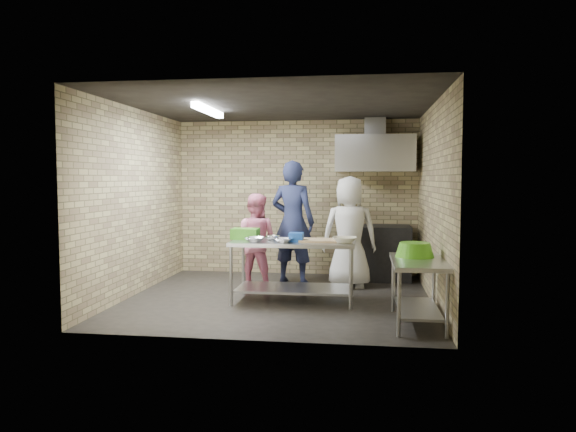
% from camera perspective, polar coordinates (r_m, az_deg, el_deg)
% --- Properties ---
extents(floor, '(4.20, 4.20, 0.00)m').
position_cam_1_polar(floor, '(7.65, -0.96, -8.72)').
color(floor, black).
rests_on(floor, ground).
extents(ceiling, '(4.20, 4.20, 0.00)m').
position_cam_1_polar(ceiling, '(7.53, -0.98, 11.75)').
color(ceiling, black).
rests_on(ceiling, ground).
extents(back_wall, '(4.20, 0.06, 2.70)m').
position_cam_1_polar(back_wall, '(9.45, 0.91, 1.97)').
color(back_wall, tan).
rests_on(back_wall, ground).
extents(front_wall, '(4.20, 0.06, 2.70)m').
position_cam_1_polar(front_wall, '(5.50, -4.20, 0.50)').
color(front_wall, tan).
rests_on(front_wall, ground).
extents(left_wall, '(0.06, 4.00, 2.70)m').
position_cam_1_polar(left_wall, '(8.07, -15.88, 1.47)').
color(left_wall, tan).
rests_on(left_wall, ground).
extents(right_wall, '(0.06, 4.00, 2.70)m').
position_cam_1_polar(right_wall, '(7.44, 15.23, 1.28)').
color(right_wall, tan).
rests_on(right_wall, ground).
extents(prep_table, '(1.67, 0.84, 0.84)m').
position_cam_1_polar(prep_table, '(7.38, 0.59, -5.87)').
color(prep_table, '#ABADB2').
rests_on(prep_table, floor).
extents(side_counter, '(0.60, 1.20, 0.75)m').
position_cam_1_polar(side_counter, '(6.44, 13.64, -7.85)').
color(side_counter, silver).
rests_on(side_counter, floor).
extents(stove, '(1.20, 0.70, 0.90)m').
position_cam_1_polar(stove, '(9.11, 9.11, -3.84)').
color(stove, black).
rests_on(stove, floor).
extents(range_hood, '(1.30, 0.60, 0.60)m').
position_cam_1_polar(range_hood, '(9.08, 9.22, 6.57)').
color(range_hood, silver).
rests_on(range_hood, back_wall).
extents(hood_duct, '(0.35, 0.30, 0.30)m').
position_cam_1_polar(hood_duct, '(9.26, 9.23, 9.31)').
color(hood_duct, '#A5A8AD').
rests_on(hood_duct, back_wall).
extents(wall_shelf, '(0.80, 0.20, 0.04)m').
position_cam_1_polar(wall_shelf, '(9.28, 11.04, 5.38)').
color(wall_shelf, '#3F2B19').
rests_on(wall_shelf, back_wall).
extents(fluorescent_fixture, '(0.10, 1.25, 0.08)m').
position_cam_1_polar(fluorescent_fixture, '(7.74, -8.46, 11.05)').
color(fluorescent_fixture, white).
rests_on(fluorescent_fixture, ceiling).
extents(green_crate, '(0.37, 0.28, 0.15)m').
position_cam_1_polar(green_crate, '(7.55, -4.57, -1.89)').
color(green_crate, '#39931B').
rests_on(green_crate, prep_table).
extents(blue_tub, '(0.19, 0.19, 0.12)m').
position_cam_1_polar(blue_tub, '(7.21, 0.88, -2.26)').
color(blue_tub, '#174BAE').
rests_on(blue_tub, prep_table).
extents(cutting_board, '(0.51, 0.39, 0.03)m').
position_cam_1_polar(cutting_board, '(7.26, 3.31, -2.59)').
color(cutting_board, tan).
rests_on(cutting_board, prep_table).
extents(mixing_bowl_a, '(0.28, 0.28, 0.06)m').
position_cam_1_polar(mixing_bowl_a, '(7.20, -3.57, -2.51)').
color(mixing_bowl_a, '#ABADB2').
rests_on(mixing_bowl_a, prep_table).
extents(mixing_bowl_b, '(0.21, 0.21, 0.06)m').
position_cam_1_polar(mixing_bowl_b, '(7.41, -1.67, -2.32)').
color(mixing_bowl_b, silver).
rests_on(mixing_bowl_b, prep_table).
extents(mixing_bowl_c, '(0.26, 0.26, 0.06)m').
position_cam_1_polar(mixing_bowl_c, '(7.12, -0.44, -2.60)').
color(mixing_bowl_c, silver).
rests_on(mixing_bowl_c, prep_table).
extents(ceramic_bowl, '(0.34, 0.34, 0.08)m').
position_cam_1_polar(ceramic_bowl, '(7.11, 6.04, -2.54)').
color(ceramic_bowl, beige).
rests_on(ceramic_bowl, prep_table).
extents(green_basin, '(0.46, 0.46, 0.17)m').
position_cam_1_polar(green_basin, '(6.61, 13.32, -3.50)').
color(green_basin, '#59C626').
rests_on(green_basin, side_counter).
extents(bottle_red, '(0.07, 0.07, 0.18)m').
position_cam_1_polar(bottle_red, '(9.27, 9.50, 6.08)').
color(bottle_red, '#B22619').
rests_on(bottle_red, wall_shelf).
extents(bottle_green, '(0.06, 0.06, 0.15)m').
position_cam_1_polar(bottle_green, '(9.29, 11.98, 5.95)').
color(bottle_green, green).
rests_on(bottle_green, wall_shelf).
extents(man_navy, '(0.81, 0.62, 1.97)m').
position_cam_1_polar(man_navy, '(8.60, 0.52, -0.66)').
color(man_navy, '#151835').
rests_on(man_navy, floor).
extents(woman_pink, '(0.78, 0.65, 1.46)m').
position_cam_1_polar(woman_pink, '(8.27, -3.52, -2.65)').
color(woman_pink, pink).
rests_on(woman_pink, floor).
extents(woman_white, '(0.89, 0.62, 1.72)m').
position_cam_1_polar(woman_white, '(8.33, 6.56, -1.70)').
color(woman_white, silver).
rests_on(woman_white, floor).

